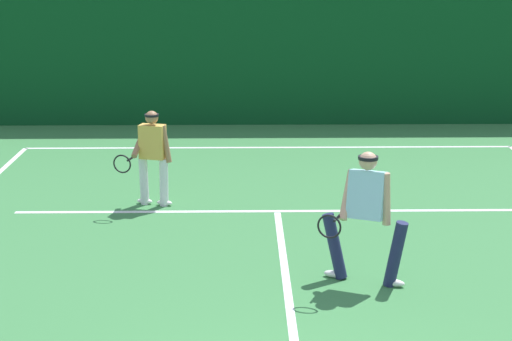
{
  "coord_description": "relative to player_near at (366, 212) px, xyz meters",
  "views": [
    {
      "loc": [
        -0.52,
        -5.75,
        3.98
      ],
      "look_at": [
        -0.35,
        5.24,
        1.0
      ],
      "focal_mm": 57.36,
      "sensor_mm": 36.0,
      "label": 1
    }
  ],
  "objects": [
    {
      "name": "court_line_baseline_far",
      "position": [
        -0.95,
        7.12,
        -0.91
      ],
      "size": [
        10.09,
        0.1,
        0.01
      ],
      "primitive_type": "cube",
      "color": "white",
      "rests_on": "ground_plane"
    },
    {
      "name": "court_line_service",
      "position": [
        -0.95,
        2.84,
        -0.91
      ],
      "size": [
        8.22,
        0.1,
        0.01
      ],
      "primitive_type": "cube",
      "color": "white",
      "rests_on": "ground_plane"
    },
    {
      "name": "court_line_centre",
      "position": [
        -0.95,
        -0.43,
        -0.91
      ],
      "size": [
        0.1,
        6.4,
        0.01
      ],
      "primitive_type": "cube",
      "color": "white",
      "rests_on": "ground_plane"
    },
    {
      "name": "player_near",
      "position": [
        0.0,
        0.0,
        0.0
      ],
      "size": [
        1.14,
        0.82,
        1.67
      ],
      "rotation": [
        0.0,
        0.0,
        2.75
      ],
      "color": "#1E234C",
      "rests_on": "ground_plane"
    },
    {
      "name": "player_far",
      "position": [
        -2.92,
        3.21,
        -0.07
      ],
      "size": [
        0.88,
        0.88,
        1.54
      ],
      "rotation": [
        0.0,
        0.0,
        2.87
      ],
      "color": "silver",
      "rests_on": "ground_plane"
    },
    {
      "name": "back_fence_windscreen",
      "position": [
        -0.95,
        9.46,
        0.69
      ],
      "size": [
        18.83,
        0.12,
        3.21
      ],
      "primitive_type": "cube",
      "color": "#0B401C",
      "rests_on": "ground_plane"
    }
  ]
}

